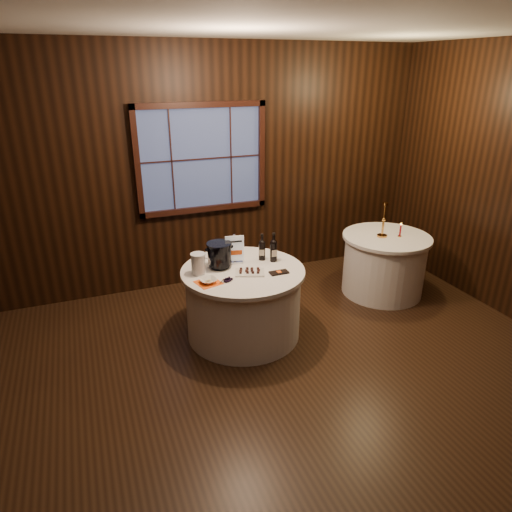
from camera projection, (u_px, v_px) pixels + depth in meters
name	position (u px, v px, depth m)	size (l,w,h in m)	color
ground	(281.00, 389.00, 4.12)	(6.00, 6.00, 0.00)	black
back_wall	(202.00, 167.00, 5.67)	(6.00, 0.10, 3.00)	black
main_table	(243.00, 302.00, 4.83)	(1.28, 1.28, 0.77)	white
side_table	(384.00, 264.00, 5.76)	(1.08, 1.08, 0.77)	white
sign_stand	(235.00, 253.00, 4.80)	(0.20, 0.12, 0.32)	silver
port_bottle_left	(262.00, 249.00, 4.87)	(0.07, 0.08, 0.30)	black
port_bottle_right	(274.00, 249.00, 4.84)	(0.08, 0.08, 0.32)	black
ice_bucket	(220.00, 255.00, 4.69)	(0.26, 0.26, 0.27)	black
chocolate_plate	(250.00, 272.00, 4.59)	(0.34, 0.28, 0.04)	white
chocolate_box	(279.00, 272.00, 4.60)	(0.19, 0.10, 0.02)	black
grape_bunch	(228.00, 280.00, 4.41)	(0.16, 0.09, 0.04)	black
glass_pitcher	(198.00, 264.00, 4.55)	(0.20, 0.15, 0.22)	silver
orange_napkin	(208.00, 283.00, 4.40)	(0.22, 0.22, 0.00)	#FF5C15
cracker_bowl	(208.00, 281.00, 4.39)	(0.16, 0.16, 0.04)	white
brass_candlestick	(383.00, 224.00, 5.53)	(0.12, 0.12, 0.43)	#C2863C
red_candle	(400.00, 231.00, 5.56)	(0.05, 0.05, 0.17)	#C2863C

